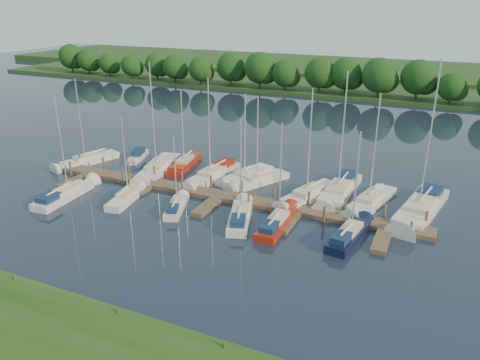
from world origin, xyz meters
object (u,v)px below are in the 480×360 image
at_px(sailboat_n_0, 87,161).
at_px(motorboat, 138,156).
at_px(sailboat_s_2, 176,207).
at_px(sailboat_n_5, 246,176).
at_px(dock, 217,198).

height_order(sailboat_n_0, motorboat, sailboat_n_0).
xyz_separation_m(sailboat_n_0, motorboat, (4.49, 3.93, 0.05)).
xyz_separation_m(sailboat_n_0, sailboat_s_2, (16.68, -6.93, 0.04)).
bearing_deg(motorboat, sailboat_n_0, 22.90).
height_order(sailboat_n_5, sailboat_s_2, sailboat_n_5).
xyz_separation_m(sailboat_n_5, sailboat_s_2, (-2.58, -10.34, 0.05)).
bearing_deg(sailboat_n_5, dock, 107.72).
bearing_deg(sailboat_n_5, sailboat_s_2, 95.20).
relative_size(motorboat, sailboat_s_2, 0.66).
relative_size(dock, sailboat_s_2, 5.43).
relative_size(sailboat_n_0, sailboat_s_2, 1.42).
bearing_deg(dock, sailboat_n_5, 88.51).
bearing_deg(sailboat_n_0, sailboat_s_2, 176.05).
bearing_deg(motorboat, sailboat_n_5, 159.66).
bearing_deg(sailboat_n_0, sailboat_n_5, -151.36).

